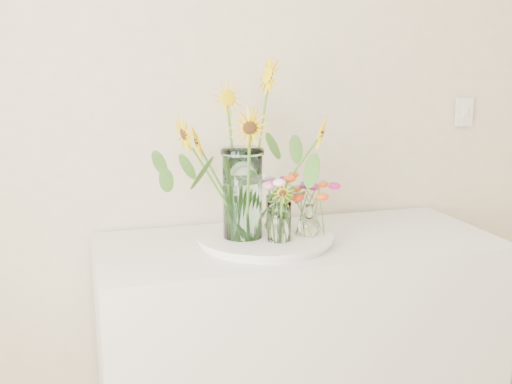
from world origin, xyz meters
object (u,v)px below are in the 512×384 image
Objects in this scene: small_vase_a at (279,222)px; small_vase_c at (276,212)px; mason_jar at (243,194)px; tray at (265,240)px; small_vase_b at (309,220)px; counter at (297,357)px.

small_vase_a is 1.10× the size of small_vase_c.
mason_jar is 0.19m from small_vase_c.
small_vase_a is at bearing -69.31° from tray.
mason_jar is 2.28× the size of small_vase_a.
mason_jar is at bearing -151.84° from small_vase_c.
small_vase_b is (0.15, -0.03, 0.07)m from tray.
tray is 1.42× the size of mason_jar.
counter is at bearing 118.33° from small_vase_b.
small_vase_a reaches higher than small_vase_c.
small_vase_b is at bearing -10.99° from tray.
small_vase_b is 0.89× the size of small_vase_c.
mason_jar is (-0.21, -0.01, 0.63)m from counter.
mason_jar reaches higher than counter.
small_vase_c is at bearing 28.16° from mason_jar.
tray is 4.01× the size of small_vase_b.
tray is at bearing -174.42° from counter.
tray is at bearing 169.01° from small_vase_b.
mason_jar is at bearing 175.88° from tray.
counter is 3.16× the size of tray.
mason_jar is 0.16m from small_vase_a.
mason_jar reaches higher than tray.
mason_jar is 0.25m from small_vase_b.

